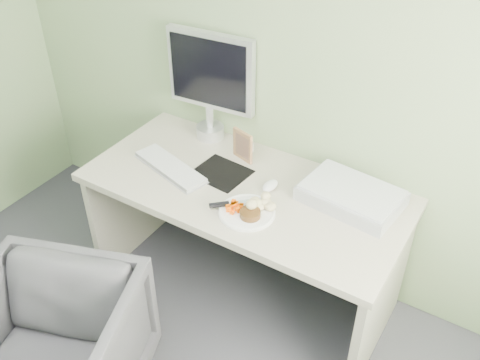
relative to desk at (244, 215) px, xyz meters
The scene contains 15 objects.
wall_back 0.89m from the desk, 90.00° to the left, with size 3.50×3.50×0.00m, color gray.
desk is the anchor object (origin of this frame).
plate 0.28m from the desk, 55.33° to the right, with size 0.26×0.26×0.01m, color white.
steak 0.32m from the desk, 52.61° to the right, with size 0.10×0.10×0.03m, color black.
potato_pile 0.30m from the desk, 36.70° to the right, with size 0.11×0.08×0.06m, color tan.
carrot_heap 0.30m from the desk, 71.57° to the right, with size 0.07×0.06×0.05m, color #F55805.
steak_knife 0.28m from the desk, 84.00° to the right, with size 0.19×0.18×0.02m.
mousepad 0.25m from the desk, 168.51° to the left, with size 0.26×0.23×0.00m, color black.
keyboard 0.45m from the desk, 169.10° to the right, with size 0.44×0.13×0.02m, color white.
computer_mouse 0.24m from the desk, 23.38° to the left, with size 0.06×0.10×0.04m, color white.
photo_frame 0.36m from the desk, 123.63° to the left, with size 0.13×0.02×0.17m, color #A47C4C.
eyedrop_bottle 0.38m from the desk, 114.37° to the left, with size 0.02×0.02×0.06m.
scanner 0.56m from the desk, 18.02° to the left, with size 0.45×0.30×0.07m, color #A6A9AD.
monitor 0.73m from the desk, 141.84° to the left, with size 0.50×0.15×0.59m.
desk_chair 1.09m from the desk, 109.47° to the right, with size 0.70×0.73×0.66m, color #37373C.
Camera 1 is at (1.08, -0.16, 2.31)m, focal length 40.00 mm.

